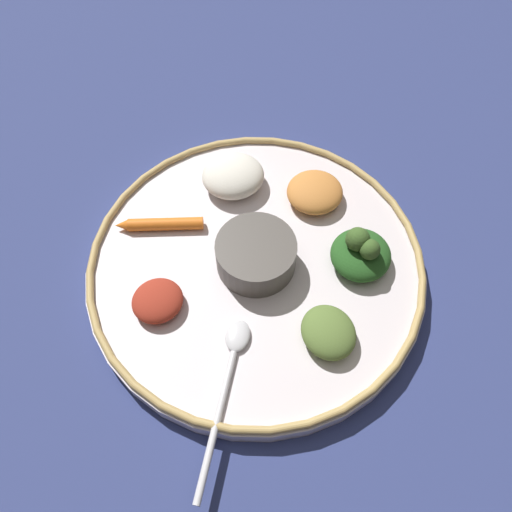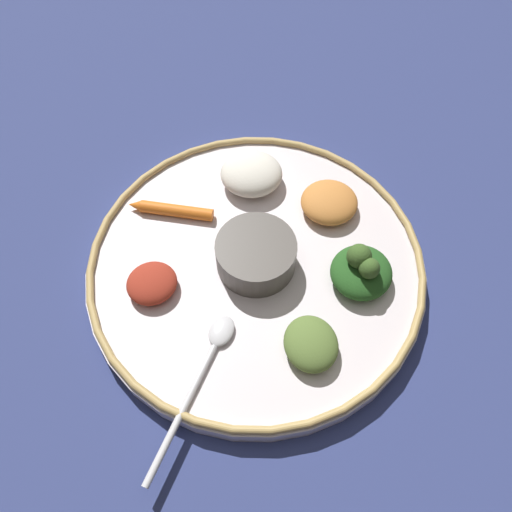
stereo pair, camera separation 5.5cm
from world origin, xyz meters
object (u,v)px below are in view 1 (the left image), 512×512
Objects in this scene: center_bowl at (256,254)px; greens_pile at (361,253)px; spoon at (228,376)px; carrot_near_spoon at (160,224)px.

greens_pile reaches higher than center_bowl.
center_bowl reaches higher than spoon.
spoon is 0.19m from carrot_near_spoon.
center_bowl is at bearing -25.73° from greens_pile.
carrot_near_spoon is (0.17, -0.14, -0.01)m from greens_pile.
center_bowl is 0.13m from spoon.
center_bowl is 0.12m from carrot_near_spoon.
spoon is 1.57× the size of greens_pile.
carrot_near_spoon is (0.07, -0.09, -0.01)m from center_bowl.
greens_pile reaches higher than spoon.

